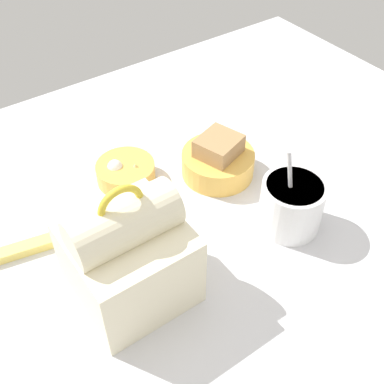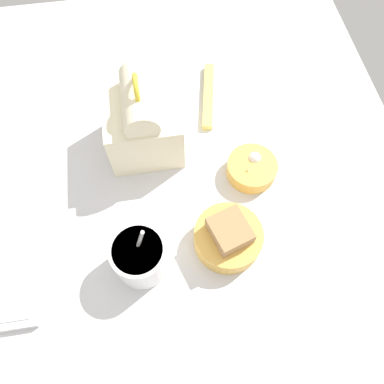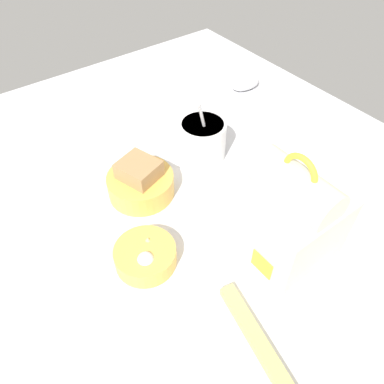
{
  "view_description": "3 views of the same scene",
  "coord_description": "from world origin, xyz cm",
  "px_view_note": "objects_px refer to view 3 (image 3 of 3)",
  "views": [
    {
      "loc": [
        32.81,
        45.7,
        64.68
      ],
      "look_at": [
        -1.59,
        -3.16,
        7.0
      ],
      "focal_mm": 45.0,
      "sensor_mm": 36.0,
      "label": 1
    },
    {
      "loc": [
        -35.81,
        2.15,
        76.65
      ],
      "look_at": [
        -1.59,
        -3.16,
        7.0
      ],
      "focal_mm": 35.0,
      "sensor_mm": 36.0,
      "label": 2
    },
    {
      "loc": [
        39.33,
        -33.73,
        60.0
      ],
      "look_at": [
        -1.59,
        -3.16,
        7.0
      ],
      "focal_mm": 35.0,
      "sensor_mm": 36.0,
      "label": 3
    }
  ],
  "objects_px": {
    "computer_mouse": "(246,83)",
    "soup_cup": "(202,139)",
    "keyboard": "(305,129)",
    "chopstick_case": "(258,342)",
    "bento_bowl_snacks": "(146,255)",
    "bento_bowl_sandwich": "(141,182)",
    "lunch_bag": "(288,215)"
  },
  "relations": [
    {
      "from": "keyboard",
      "to": "chopstick_case",
      "type": "relative_size",
      "value": 1.74
    },
    {
      "from": "lunch_bag",
      "to": "computer_mouse",
      "type": "relative_size",
      "value": 2.32
    },
    {
      "from": "chopstick_case",
      "to": "computer_mouse",
      "type": "bearing_deg",
      "value": 139.04
    },
    {
      "from": "bento_bowl_sandwich",
      "to": "computer_mouse",
      "type": "bearing_deg",
      "value": 111.56
    },
    {
      "from": "bento_bowl_snacks",
      "to": "lunch_bag",
      "type": "bearing_deg",
      "value": 62.58
    },
    {
      "from": "keyboard",
      "to": "bento_bowl_snacks",
      "type": "relative_size",
      "value": 3.16
    },
    {
      "from": "soup_cup",
      "to": "computer_mouse",
      "type": "bearing_deg",
      "value": 119.8
    },
    {
      "from": "keyboard",
      "to": "chopstick_case",
      "type": "distance_m",
      "value": 0.57
    },
    {
      "from": "keyboard",
      "to": "bento_bowl_snacks",
      "type": "height_order",
      "value": "bento_bowl_snacks"
    },
    {
      "from": "bento_bowl_sandwich",
      "to": "computer_mouse",
      "type": "distance_m",
      "value": 0.5
    },
    {
      "from": "chopstick_case",
      "to": "keyboard",
      "type": "bearing_deg",
      "value": 124.25
    },
    {
      "from": "keyboard",
      "to": "computer_mouse",
      "type": "height_order",
      "value": "computer_mouse"
    },
    {
      "from": "soup_cup",
      "to": "bento_bowl_sandwich",
      "type": "xyz_separation_m",
      "value": [
        0.02,
        -0.18,
        -0.02
      ]
    },
    {
      "from": "bento_bowl_sandwich",
      "to": "lunch_bag",
      "type": "bearing_deg",
      "value": 27.31
    },
    {
      "from": "chopstick_case",
      "to": "bento_bowl_snacks",
      "type": "bearing_deg",
      "value": -166.03
    },
    {
      "from": "computer_mouse",
      "to": "keyboard",
      "type": "bearing_deg",
      "value": -5.67
    },
    {
      "from": "soup_cup",
      "to": "chopstick_case",
      "type": "distance_m",
      "value": 0.46
    },
    {
      "from": "keyboard",
      "to": "lunch_bag",
      "type": "xyz_separation_m",
      "value": [
        0.21,
        -0.3,
        0.07
      ]
    },
    {
      "from": "keyboard",
      "to": "soup_cup",
      "type": "xyz_separation_m",
      "value": [
        -0.08,
        -0.26,
        0.04
      ]
    },
    {
      "from": "chopstick_case",
      "to": "soup_cup",
      "type": "bearing_deg",
      "value": 153.06
    },
    {
      "from": "computer_mouse",
      "to": "chopstick_case",
      "type": "height_order",
      "value": "computer_mouse"
    },
    {
      "from": "lunch_bag",
      "to": "bento_bowl_snacks",
      "type": "relative_size",
      "value": 1.94
    },
    {
      "from": "bento_bowl_snacks",
      "to": "computer_mouse",
      "type": "height_order",
      "value": "bento_bowl_snacks"
    },
    {
      "from": "keyboard",
      "to": "chopstick_case",
      "type": "bearing_deg",
      "value": -55.75
    },
    {
      "from": "lunch_bag",
      "to": "keyboard",
      "type": "bearing_deg",
      "value": 124.28
    },
    {
      "from": "bento_bowl_snacks",
      "to": "chopstick_case",
      "type": "xyz_separation_m",
      "value": [
        0.23,
        0.06,
        -0.01
      ]
    },
    {
      "from": "computer_mouse",
      "to": "soup_cup",
      "type": "bearing_deg",
      "value": -60.2
    },
    {
      "from": "bento_bowl_sandwich",
      "to": "keyboard",
      "type": "bearing_deg",
      "value": 81.61
    },
    {
      "from": "keyboard",
      "to": "computer_mouse",
      "type": "distance_m",
      "value": 0.25
    },
    {
      "from": "lunch_bag",
      "to": "computer_mouse",
      "type": "bearing_deg",
      "value": 144.35
    },
    {
      "from": "keyboard",
      "to": "computer_mouse",
      "type": "xyz_separation_m",
      "value": [
        -0.25,
        0.02,
        0.0
      ]
    },
    {
      "from": "bento_bowl_snacks",
      "to": "computer_mouse",
      "type": "xyz_separation_m",
      "value": [
        -0.34,
        0.55,
        -0.01
      ]
    }
  ]
}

